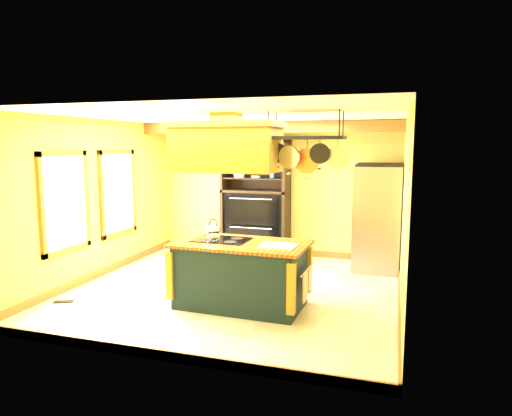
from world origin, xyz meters
The scene contains 15 objects.
floor centered at (0.00, 0.00, 0.00)m, with size 5.00×5.00×0.00m, color beige.
ceiling centered at (0.00, 0.00, 2.70)m, with size 5.00×5.00×0.00m, color white.
wall_back centered at (0.00, 2.50, 1.35)m, with size 5.00×0.02×2.70m, color #E1B952.
wall_front centered at (0.00, -2.50, 1.35)m, with size 5.00×0.02×2.70m, color #E1B952.
wall_left centered at (-2.50, 0.00, 1.35)m, with size 0.02×5.00×2.70m, color #E1B952.
wall_right centered at (2.50, 0.00, 1.35)m, with size 0.02×5.00×2.70m, color #E1B952.
ceiling_beam centered at (0.00, 1.70, 2.59)m, with size 5.00×0.15×0.20m, color brown.
window_near centered at (-2.47, -0.80, 1.40)m, with size 0.06×1.06×1.56m.
window_far centered at (-2.47, 0.60, 1.40)m, with size 0.06×1.06×1.56m.
kitchen_island centered at (0.33, -0.66, 0.47)m, with size 1.91×1.11×1.11m.
range_hood centered at (0.13, -0.66, 2.26)m, with size 1.50×0.85×0.80m.
pot_rack centered at (1.24, -0.65, 2.25)m, with size 1.08×0.50×0.81m.
refrigerator centered at (2.07, 1.90, 0.92)m, with size 0.82×0.97×1.90m.
hutch centered at (-0.34, 2.24, 0.91)m, with size 1.34×0.61×2.38m.
floor_register centered at (-2.18, -1.29, 0.01)m, with size 0.28×0.12×0.01m, color black.
Camera 1 is at (2.37, -6.56, 2.27)m, focal length 32.00 mm.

